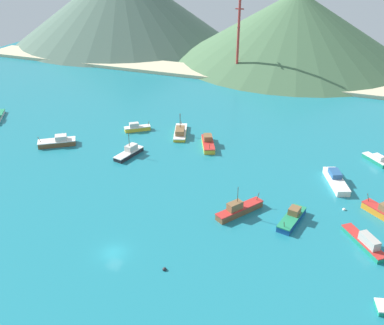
# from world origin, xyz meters

# --- Properties ---
(ground) EXTENTS (260.00, 280.00, 0.50)m
(ground) POSITION_xyz_m (0.00, 30.00, -0.25)
(ground) COLOR teal
(fishing_boat_1) EXTENTS (9.56, 8.04, 2.90)m
(fishing_boat_1) POSITION_xyz_m (-35.26, 32.41, 0.93)
(fishing_boat_1) COLOR brown
(fishing_boat_1) RESTS_ON ground
(fishing_boat_2) EXTENTS (6.40, 9.80, 2.78)m
(fishing_boat_2) POSITION_xyz_m (1.06, 45.74, 0.93)
(fishing_boat_2) COLOR gold
(fishing_boat_2) RESTS_ON ground
(fishing_boat_4) EXTENTS (6.23, 6.27, 2.17)m
(fishing_boat_4) POSITION_xyz_m (41.27, 51.78, 0.79)
(fishing_boat_4) COLOR #198466
(fishing_boat_4) RESTS_ON ground
(fishing_boat_5) EXTENTS (8.02, 9.24, 2.65)m
(fishing_boat_5) POSITION_xyz_m (39.84, 17.29, 0.94)
(fishing_boat_5) COLOR #198466
(fishing_boat_5) RESTS_ON ground
(fishing_boat_6) EXTENTS (6.68, 11.16, 2.48)m
(fishing_boat_6) POSITION_xyz_m (33.23, 37.87, 0.90)
(fishing_boat_6) COLOR silver
(fishing_boat_6) RESTS_ON ground
(fishing_boat_8) EXTENTS (7.58, 10.09, 6.14)m
(fishing_boat_8) POSITION_xyz_m (16.68, 19.07, 1.00)
(fishing_boat_8) COLOR brown
(fishing_boat_8) RESTS_ON ground
(fishing_boat_9) EXTENTS (7.61, 6.72, 3.04)m
(fishing_boat_9) POSITION_xyz_m (42.63, 28.28, 1.02)
(fishing_boat_9) COLOR orange
(fishing_boat_9) RESTS_ON ground
(fishing_boat_12) EXTENTS (6.51, 11.35, 6.08)m
(fishing_boat_12) POSITION_xyz_m (-8.33, 49.86, 0.83)
(fishing_boat_12) COLOR gold
(fishing_boat_12) RESTS_ON ground
(fishing_boat_13) EXTENTS (4.30, 9.32, 2.61)m
(fishing_boat_13) POSITION_xyz_m (26.78, 20.13, 0.86)
(fishing_boat_13) COLOR #14478C
(fishing_boat_13) RESTS_ON ground
(fishing_boat_14) EXTENTS (6.86, 5.95, 2.45)m
(fishing_boat_14) POSITION_xyz_m (-20.62, 48.11, 0.86)
(fishing_boat_14) COLOR gold
(fishing_boat_14) RESTS_ON ground
(fishing_boat_15) EXTENTS (4.17, 9.02, 5.82)m
(fishing_boat_15) POSITION_xyz_m (-15.17, 33.78, 0.89)
(fishing_boat_15) COLOR #232328
(fishing_boat_15) RESTS_ON ground
(buoy_0) EXTENTS (0.71, 0.71, 0.71)m
(buoy_0) POSITION_xyz_m (9.90, -0.76, 0.12)
(buoy_0) COLOR #232328
(buoy_0) RESTS_ON ground
(buoy_1) EXTENTS (0.66, 0.66, 0.66)m
(buoy_1) POSITION_xyz_m (35.73, 27.79, 0.12)
(buoy_1) COLOR silver
(buoy_1) RESTS_ON ground
(beach_strip) EXTENTS (247.00, 15.91, 1.20)m
(beach_strip) POSITION_xyz_m (0.00, 107.93, 0.60)
(beach_strip) COLOR beige
(beach_strip) RESTS_ON ground
(hill_west) EXTENTS (106.56, 106.56, 36.54)m
(hill_west) POSITION_xyz_m (-81.48, 150.80, 18.27)
(hill_west) COLOR #4C6656
(hill_west) RESTS_ON ground
(hill_central) EXTENTS (98.92, 98.92, 28.62)m
(hill_central) POSITION_xyz_m (6.12, 140.82, 14.31)
(hill_central) COLOR #476B47
(hill_central) RESTS_ON ground
(radio_tower) EXTENTS (3.08, 2.46, 30.80)m
(radio_tower) POSITION_xyz_m (-8.35, 104.79, 15.70)
(radio_tower) COLOR #B7332D
(radio_tower) RESTS_ON ground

